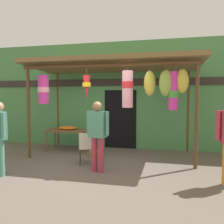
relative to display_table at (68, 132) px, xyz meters
name	(u,v)px	position (x,y,z in m)	size (l,w,h in m)	color
ground_plane	(97,165)	(1.38, -1.31, -0.62)	(30.00, 30.00, 0.00)	#60564C
shop_facade	(115,95)	(1.38, 0.90, 1.20)	(11.18, 0.29, 3.65)	#47844C
market_stall_canopy	(116,71)	(1.68, -0.34, 1.89)	(5.06, 2.39, 2.83)	brown
display_table	(68,132)	(0.00, 0.00, 0.00)	(1.34, 0.72, 0.69)	brown
flower_heap_on_table	(68,128)	(-0.01, 0.05, 0.12)	(0.60, 0.42, 0.11)	orange
folding_chair	(87,145)	(1.12, -1.34, -0.12)	(0.51, 0.51, 0.84)	beige
wicker_basket_by_table	(95,154)	(1.13, -0.62, -0.53)	(0.36, 0.36, 0.19)	olive
shopper_by_bananas	(97,131)	(1.55, -1.84, 0.36)	(0.58, 0.31, 1.66)	#B23347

